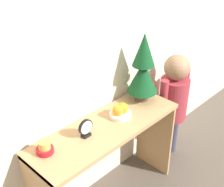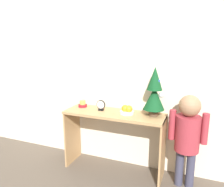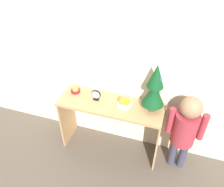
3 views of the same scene
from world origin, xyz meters
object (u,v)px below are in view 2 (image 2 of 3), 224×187
Objects in this scene: child_figure at (188,132)px; mini_tree at (154,92)px; fruit_bowl at (127,110)px; singing_bowl at (83,104)px; desk_clock at (101,105)px.

mini_tree is at bearing 170.46° from child_figure.
fruit_bowl is 0.16× the size of child_figure.
mini_tree reaches higher than singing_bowl.
mini_tree is 4.23× the size of desk_clock.
desk_clock is at bearing -11.73° from singing_bowl.
singing_bowl is at bearing 178.86° from mini_tree.
child_figure reaches higher than singing_bowl.
singing_bowl is (-0.90, 0.02, -0.23)m from mini_tree.
child_figure is (0.99, -0.02, -0.17)m from desk_clock.
child_figure is at bearing -3.62° from singing_bowl.
singing_bowl is at bearing 176.38° from child_figure.
mini_tree is at bearing 8.49° from fruit_bowl.
singing_bowl is at bearing 168.27° from desk_clock.
singing_bowl is 1.28m from child_figure.
child_figure reaches higher than fruit_bowl.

